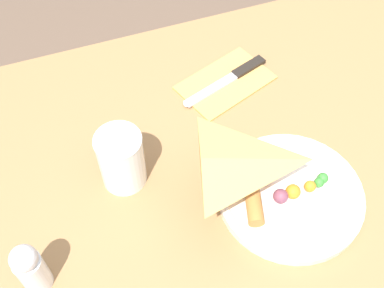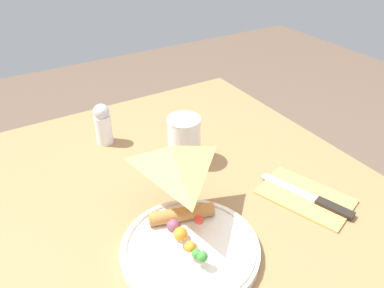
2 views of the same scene
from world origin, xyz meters
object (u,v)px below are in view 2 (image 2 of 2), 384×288
object	(u,v)px
milk_glass	(184,141)
plate_pizza	(190,247)
butter_knife	(310,197)
napkin_folded	(305,197)
salt_shaker	(103,124)

from	to	relation	value
milk_glass	plate_pizza	bearing A→B (deg)	151.89
milk_glass	butter_knife	bearing A→B (deg)	-149.81
plate_pizza	napkin_folded	size ratio (longest dim) A/B	1.16
plate_pizza	butter_knife	world-z (taller)	plate_pizza
plate_pizza	salt_shaker	bearing A→B (deg)	0.09
milk_glass	napkin_folded	xyz separation A→B (m)	(-0.23, -0.14, -0.05)
milk_glass	butter_knife	distance (m)	0.28
plate_pizza	napkin_folded	world-z (taller)	plate_pizza
milk_glass	salt_shaker	size ratio (longest dim) A/B	1.04
plate_pizza	salt_shaker	distance (m)	0.39
napkin_folded	salt_shaker	bearing A→B (deg)	33.93
napkin_folded	butter_knife	bearing A→B (deg)	-161.64
plate_pizza	milk_glass	bearing A→B (deg)	-28.11
butter_knife	salt_shaker	size ratio (longest dim) A/B	1.87
plate_pizza	butter_knife	bearing A→B (deg)	-91.36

